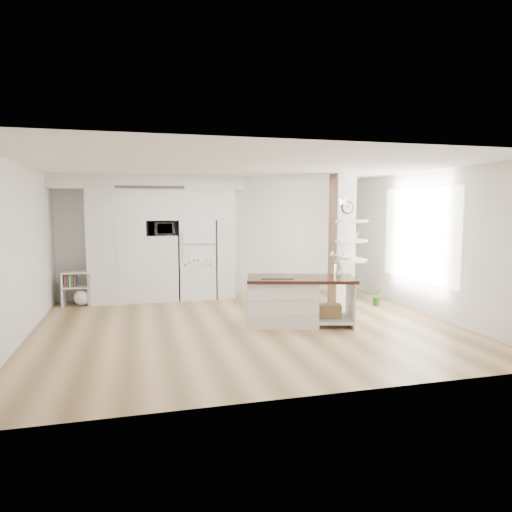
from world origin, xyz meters
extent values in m
cube|color=tan|center=(0.00, 0.00, 0.00)|extent=(7.00, 6.00, 0.01)
cube|color=white|center=(0.00, 0.00, 2.70)|extent=(7.00, 6.00, 0.04)
cube|color=silver|center=(0.00, 3.00, 1.35)|extent=(7.00, 0.04, 2.70)
cube|color=silver|center=(0.00, -3.00, 1.35)|extent=(7.00, 0.04, 2.70)
cube|color=silver|center=(-3.50, 0.00, 1.35)|extent=(0.04, 6.00, 2.70)
cube|color=silver|center=(3.50, 0.00, 1.35)|extent=(0.04, 6.00, 2.70)
cube|color=white|center=(-2.20, 2.67, 1.20)|extent=(1.20, 0.65, 2.40)
cube|color=white|center=(-1.27, 2.67, 0.71)|extent=(0.65, 0.65, 1.42)
cube|color=white|center=(-1.27, 2.67, 2.08)|extent=(0.65, 0.65, 0.65)
cube|color=white|center=(-0.53, 2.67, 2.08)|extent=(0.85, 0.65, 0.65)
cube|color=white|center=(0.10, 2.67, 1.20)|extent=(0.40, 0.65, 2.40)
cube|color=silver|center=(-1.50, 2.65, 2.55)|extent=(4.00, 0.70, 0.30)
cube|color=#262626|center=(-1.50, 2.31, 2.44)|extent=(1.40, 0.04, 0.06)
cube|color=white|center=(-0.53, 2.68, 0.88)|extent=(0.78, 0.66, 1.75)
cube|color=#B2B2B7|center=(-0.53, 2.34, 1.24)|extent=(0.78, 0.01, 0.03)
cube|color=silver|center=(2.30, 1.20, 1.35)|extent=(0.40, 0.40, 2.70)
cube|color=tan|center=(2.09, 1.20, 1.35)|extent=(0.02, 0.40, 2.70)
cube|color=tan|center=(2.30, 1.41, 1.35)|extent=(0.40, 0.02, 2.70)
cylinder|color=black|center=(2.30, 0.99, 2.02)|extent=(0.25, 0.03, 0.25)
cylinder|color=white|center=(2.30, 0.98, 2.02)|extent=(0.21, 0.01, 0.21)
plane|color=white|center=(3.48, 0.30, 1.50)|extent=(0.00, 2.40, 2.40)
cylinder|color=white|center=(1.70, 0.15, 2.12)|extent=(0.12, 0.12, 0.10)
cube|color=white|center=(0.62, -0.01, 0.39)|extent=(1.36, 1.07, 0.77)
cube|color=white|center=(1.46, -0.24, 0.10)|extent=(0.83, 0.92, 0.04)
cube|color=white|center=(1.76, -0.32, 0.39)|extent=(0.24, 0.76, 0.77)
cube|color=#351B10|center=(0.93, -0.09, 0.80)|extent=(2.00, 1.33, 0.06)
cube|color=black|center=(0.53, 0.02, 0.83)|extent=(0.65, 0.59, 0.01)
cube|color=olive|center=(1.42, -0.23, 0.23)|extent=(0.43, 0.36, 0.23)
cylinder|color=white|center=(1.57, -0.18, 0.94)|extent=(0.12, 0.12, 0.22)
cube|color=white|center=(-3.28, 2.52, 0.36)|extent=(0.05, 0.35, 0.71)
cube|color=white|center=(-2.72, 2.48, 0.36)|extent=(0.05, 0.35, 0.71)
cube|color=white|center=(-3.00, 2.50, 0.70)|extent=(0.62, 0.39, 0.03)
cube|color=white|center=(-3.00, 2.50, 0.39)|extent=(0.59, 0.38, 0.03)
sphere|color=white|center=(-2.92, 2.49, 0.17)|extent=(0.35, 0.35, 0.35)
imported|color=#3D7E32|center=(3.00, 0.95, 0.22)|extent=(0.28, 0.25, 0.43)
imported|color=#3D7E32|center=(2.96, 1.94, 0.23)|extent=(0.31, 0.31, 0.47)
imported|color=#2D2D2D|center=(-1.27, 2.62, 1.57)|extent=(0.54, 0.37, 0.30)
imported|color=#3D7E32|center=(2.63, 1.30, 1.52)|extent=(0.27, 0.23, 0.30)
imported|color=white|center=(2.30, 0.90, 1.00)|extent=(0.22, 0.22, 0.05)
camera|label=1|loc=(-1.79, -7.41, 2.01)|focal=32.00mm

